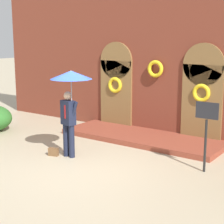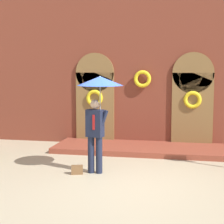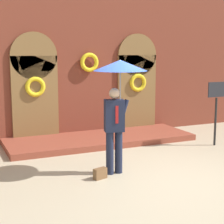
{
  "view_description": "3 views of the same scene",
  "coord_description": "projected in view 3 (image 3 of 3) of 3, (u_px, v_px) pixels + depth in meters",
  "views": [
    {
      "loc": [
        5.91,
        -6.87,
        3.24
      ],
      "look_at": [
        0.0,
        1.41,
        1.17
      ],
      "focal_mm": 60.0,
      "sensor_mm": 36.0,
      "label": 1
    },
    {
      "loc": [
        1.41,
        -8.23,
        2.56
      ],
      "look_at": [
        -0.56,
        1.62,
        1.37
      ],
      "focal_mm": 60.0,
      "sensor_mm": 36.0,
      "label": 2
    },
    {
      "loc": [
        -3.84,
        -6.43,
        2.56
      ],
      "look_at": [
        -0.19,
        1.8,
        1.06
      ],
      "focal_mm": 60.0,
      "sensor_mm": 36.0,
      "label": 3
    }
  ],
  "objects": [
    {
      "name": "ground_plane",
      "position": [
        155.0,
        175.0,
        7.76
      ],
      "size": [
        80.0,
        80.0,
        0.0
      ],
      "primitive_type": "plane",
      "color": "tan"
    },
    {
      "name": "building_facade",
      "position": [
        86.0,
        46.0,
        11.06
      ],
      "size": [
        14.0,
        2.3,
        5.6
      ],
      "color": "brown",
      "rests_on": "ground"
    },
    {
      "name": "person_with_umbrella",
      "position": [
        119.0,
        82.0,
        7.58
      ],
      "size": [
        1.1,
        1.1,
        2.36
      ],
      "color": "#191E33",
      "rests_on": "ground"
    },
    {
      "name": "handbag",
      "position": [
        100.0,
        174.0,
        7.49
      ],
      "size": [
        0.3,
        0.19,
        0.22
      ],
      "primitive_type": "cube",
      "rotation": [
        0.0,
        0.0,
        0.29
      ],
      "color": "brown",
      "rests_on": "ground"
    },
    {
      "name": "sign_post",
      "position": [
        216.0,
        103.0,
        9.98
      ],
      "size": [
        0.56,
        0.06,
        1.72
      ],
      "color": "black",
      "rests_on": "ground"
    }
  ]
}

